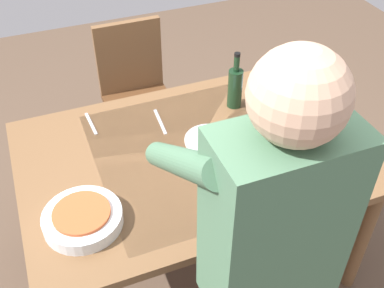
{
  "coord_description": "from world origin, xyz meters",
  "views": [
    {
      "loc": [
        0.57,
        1.46,
        2.12
      ],
      "look_at": [
        0.0,
        0.0,
        0.79
      ],
      "focal_mm": 43.9,
      "sensor_mm": 36.0,
      "label": 1
    }
  ],
  "objects_px": {
    "serving_bowl_pasta": "(83,218)",
    "dinner_plate_near": "(273,89)",
    "wine_glass_left": "(330,125)",
    "dining_table": "(192,164)",
    "person_server": "(264,268)",
    "water_cup_near_left": "(222,188)",
    "wine_bottle": "(235,87)",
    "water_cup_near_right": "(296,136)",
    "chair_near": "(136,88)",
    "dinner_plate_far": "(210,140)"
  },
  "relations": [
    {
      "from": "wine_bottle",
      "to": "wine_glass_left",
      "type": "xyz_separation_m",
      "value": [
        -0.26,
        0.42,
        -0.01
      ]
    },
    {
      "from": "person_server",
      "to": "water_cup_near_left",
      "type": "relative_size",
      "value": 17.17
    },
    {
      "from": "person_server",
      "to": "dinner_plate_far",
      "type": "distance_m",
      "value": 0.88
    },
    {
      "from": "wine_bottle",
      "to": "chair_near",
      "type": "bearing_deg",
      "value": -62.18
    },
    {
      "from": "wine_glass_left",
      "to": "serving_bowl_pasta",
      "type": "height_order",
      "value": "wine_glass_left"
    },
    {
      "from": "chair_near",
      "to": "water_cup_near_left",
      "type": "height_order",
      "value": "chair_near"
    },
    {
      "from": "wine_bottle",
      "to": "dinner_plate_near",
      "type": "bearing_deg",
      "value": -168.72
    },
    {
      "from": "dining_table",
      "to": "serving_bowl_pasta",
      "type": "distance_m",
      "value": 0.59
    },
    {
      "from": "wine_glass_left",
      "to": "water_cup_near_right",
      "type": "xyz_separation_m",
      "value": [
        0.14,
        -0.04,
        -0.06
      ]
    },
    {
      "from": "dining_table",
      "to": "chair_near",
      "type": "xyz_separation_m",
      "value": [
        0.01,
        -0.91,
        -0.14
      ]
    },
    {
      "from": "dinner_plate_far",
      "to": "person_server",
      "type": "bearing_deg",
      "value": 77.34
    },
    {
      "from": "dining_table",
      "to": "wine_bottle",
      "type": "distance_m",
      "value": 0.46
    },
    {
      "from": "chair_near",
      "to": "water_cup_near_right",
      "type": "bearing_deg",
      "value": 114.66
    },
    {
      "from": "dining_table",
      "to": "dinner_plate_near",
      "type": "relative_size",
      "value": 6.58
    },
    {
      "from": "wine_glass_left",
      "to": "serving_bowl_pasta",
      "type": "xyz_separation_m",
      "value": [
        1.12,
        0.07,
        -0.07
      ]
    },
    {
      "from": "water_cup_near_right",
      "to": "wine_glass_left",
      "type": "bearing_deg",
      "value": 161.72
    },
    {
      "from": "person_server",
      "to": "serving_bowl_pasta",
      "type": "distance_m",
      "value": 0.74
    },
    {
      "from": "wine_glass_left",
      "to": "dinner_plate_near",
      "type": "relative_size",
      "value": 0.66
    },
    {
      "from": "serving_bowl_pasta",
      "to": "dinner_plate_near",
      "type": "height_order",
      "value": "serving_bowl_pasta"
    },
    {
      "from": "wine_bottle",
      "to": "wine_glass_left",
      "type": "relative_size",
      "value": 1.96
    },
    {
      "from": "serving_bowl_pasta",
      "to": "dinner_plate_near",
      "type": "bearing_deg",
      "value": -154.09
    },
    {
      "from": "chair_near",
      "to": "dinner_plate_far",
      "type": "bearing_deg",
      "value": 97.75
    },
    {
      "from": "water_cup_near_left",
      "to": "serving_bowl_pasta",
      "type": "distance_m",
      "value": 0.55
    },
    {
      "from": "wine_glass_left",
      "to": "dinner_plate_near",
      "type": "bearing_deg",
      "value": -88.91
    },
    {
      "from": "dining_table",
      "to": "wine_glass_left",
      "type": "height_order",
      "value": "wine_glass_left"
    },
    {
      "from": "wine_glass_left",
      "to": "person_server",
      "type": "bearing_deg",
      "value": 42.83
    },
    {
      "from": "water_cup_near_right",
      "to": "dinner_plate_far",
      "type": "bearing_deg",
      "value": -24.62
    },
    {
      "from": "person_server",
      "to": "wine_bottle",
      "type": "xyz_separation_m",
      "value": [
        -0.41,
        -1.05,
        -0.11
      ]
    },
    {
      "from": "wine_bottle",
      "to": "water_cup_near_left",
      "type": "distance_m",
      "value": 0.64
    },
    {
      "from": "wine_glass_left",
      "to": "wine_bottle",
      "type": "bearing_deg",
      "value": -57.96
    },
    {
      "from": "dining_table",
      "to": "water_cup_near_right",
      "type": "bearing_deg",
      "value": 165.66
    },
    {
      "from": "wine_glass_left",
      "to": "water_cup_near_right",
      "type": "distance_m",
      "value": 0.15
    },
    {
      "from": "water_cup_near_left",
      "to": "dinner_plate_near",
      "type": "height_order",
      "value": "water_cup_near_left"
    },
    {
      "from": "wine_glass_left",
      "to": "serving_bowl_pasta",
      "type": "bearing_deg",
      "value": 3.52
    },
    {
      "from": "dining_table",
      "to": "wine_bottle",
      "type": "relative_size",
      "value": 5.11
    },
    {
      "from": "water_cup_near_left",
      "to": "serving_bowl_pasta",
      "type": "xyz_separation_m",
      "value": [
        0.54,
        -0.07,
        -0.02
      ]
    },
    {
      "from": "water_cup_near_left",
      "to": "dinner_plate_far",
      "type": "relative_size",
      "value": 0.43
    },
    {
      "from": "dinner_plate_near",
      "to": "dinner_plate_far",
      "type": "height_order",
      "value": "same"
    },
    {
      "from": "dining_table",
      "to": "water_cup_near_right",
      "type": "xyz_separation_m",
      "value": [
        -0.46,
        0.12,
        0.12
      ]
    },
    {
      "from": "dining_table",
      "to": "chair_near",
      "type": "relative_size",
      "value": 1.66
    },
    {
      "from": "dinner_plate_near",
      "to": "water_cup_near_right",
      "type": "bearing_deg",
      "value": 73.54
    },
    {
      "from": "serving_bowl_pasta",
      "to": "water_cup_near_right",
      "type": "bearing_deg",
      "value": -173.43
    },
    {
      "from": "dining_table",
      "to": "wine_glass_left",
      "type": "bearing_deg",
      "value": 164.75
    },
    {
      "from": "wine_glass_left",
      "to": "dinner_plate_far",
      "type": "xyz_separation_m",
      "value": [
        0.49,
        -0.21,
        -0.1
      ]
    },
    {
      "from": "wine_bottle",
      "to": "dinner_plate_far",
      "type": "height_order",
      "value": "wine_bottle"
    },
    {
      "from": "wine_bottle",
      "to": "serving_bowl_pasta",
      "type": "xyz_separation_m",
      "value": [
        0.86,
        0.49,
        -0.08
      ]
    },
    {
      "from": "water_cup_near_right",
      "to": "wine_bottle",
      "type": "bearing_deg",
      "value": -71.17
    },
    {
      "from": "dining_table",
      "to": "wine_glass_left",
      "type": "relative_size",
      "value": 10.02
    },
    {
      "from": "chair_near",
      "to": "water_cup_near_right",
      "type": "distance_m",
      "value": 1.16
    },
    {
      "from": "chair_near",
      "to": "serving_bowl_pasta",
      "type": "xyz_separation_m",
      "value": [
        0.52,
        1.14,
        0.24
      ]
    }
  ]
}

